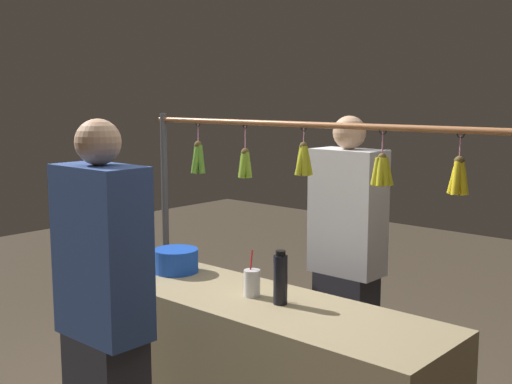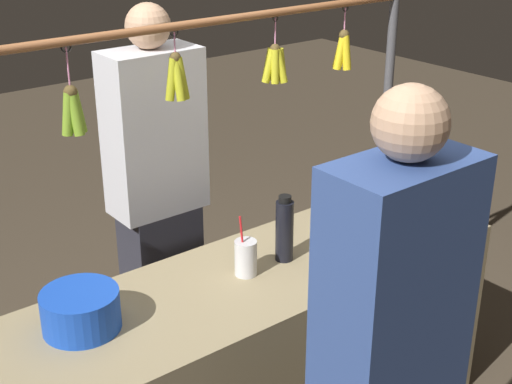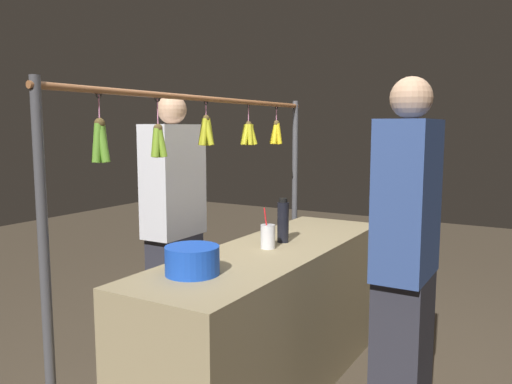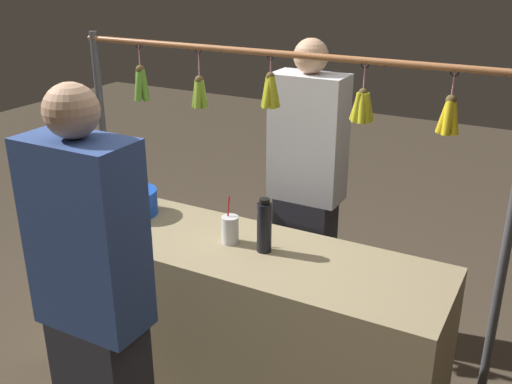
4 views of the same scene
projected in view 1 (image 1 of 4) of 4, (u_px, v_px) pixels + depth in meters
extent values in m
cube|color=tan|center=(253.00, 378.00, 3.31)|extent=(2.07, 0.61, 0.84)
cylinder|color=#4C4C51|center=(166.00, 244.00, 4.33)|extent=(0.04, 0.04, 1.73)
cylinder|color=#9E6038|center=(307.00, 125.00, 3.45)|extent=(2.39, 0.03, 0.03)
torus|color=black|center=(461.00, 134.00, 2.89)|extent=(0.04, 0.01, 0.04)
cylinder|color=pink|center=(460.00, 148.00, 2.90)|extent=(0.01, 0.01, 0.12)
sphere|color=brown|center=(459.00, 161.00, 2.91)|extent=(0.05, 0.05, 0.05)
cylinder|color=yellow|center=(455.00, 178.00, 2.93)|extent=(0.07, 0.04, 0.16)
cylinder|color=yellow|center=(457.00, 178.00, 2.90)|extent=(0.04, 0.06, 0.16)
cylinder|color=yellow|center=(463.00, 178.00, 2.91)|extent=(0.06, 0.04, 0.16)
cylinder|color=yellow|center=(460.00, 178.00, 2.93)|extent=(0.04, 0.07, 0.16)
torus|color=black|center=(383.00, 131.00, 3.15)|extent=(0.04, 0.02, 0.04)
cylinder|color=pink|center=(382.00, 144.00, 3.16)|extent=(0.01, 0.01, 0.13)
sphere|color=brown|center=(382.00, 157.00, 3.17)|extent=(0.04, 0.04, 0.04)
cylinder|color=gold|center=(377.00, 171.00, 3.20)|extent=(0.07, 0.04, 0.14)
cylinder|color=gold|center=(376.00, 172.00, 3.17)|extent=(0.05, 0.05, 0.14)
cylinder|color=gold|center=(380.00, 172.00, 3.15)|extent=(0.04, 0.07, 0.14)
cylinder|color=gold|center=(385.00, 172.00, 3.15)|extent=(0.05, 0.04, 0.14)
cylinder|color=gold|center=(388.00, 172.00, 3.17)|extent=(0.06, 0.04, 0.14)
cylinder|color=gold|center=(386.00, 171.00, 3.19)|extent=(0.04, 0.07, 0.14)
cylinder|color=gold|center=(381.00, 171.00, 3.20)|extent=(0.05, 0.05, 0.14)
torus|color=black|center=(304.00, 128.00, 3.46)|extent=(0.04, 0.01, 0.04)
cylinder|color=pink|center=(304.00, 137.00, 3.47)|extent=(0.01, 0.01, 0.09)
sphere|color=brown|center=(304.00, 146.00, 3.48)|extent=(0.04, 0.04, 0.04)
cylinder|color=gold|center=(300.00, 160.00, 3.50)|extent=(0.06, 0.03, 0.16)
cylinder|color=gold|center=(301.00, 161.00, 3.48)|extent=(0.04, 0.07, 0.16)
cylinder|color=gold|center=(305.00, 161.00, 3.47)|extent=(0.05, 0.05, 0.16)
cylinder|color=gold|center=(307.00, 161.00, 3.49)|extent=(0.06, 0.05, 0.16)
cylinder|color=gold|center=(304.00, 160.00, 3.51)|extent=(0.04, 0.06, 0.16)
torus|color=black|center=(245.00, 126.00, 3.74)|extent=(0.04, 0.01, 0.04)
cylinder|color=pink|center=(245.00, 139.00, 3.75)|extent=(0.01, 0.01, 0.15)
sphere|color=brown|center=(245.00, 152.00, 3.77)|extent=(0.05, 0.05, 0.05)
cylinder|color=#7CA72A|center=(243.00, 165.00, 3.79)|extent=(0.06, 0.04, 0.15)
cylinder|color=#7CA72A|center=(243.00, 165.00, 3.76)|extent=(0.04, 0.07, 0.15)
cylinder|color=#7CA72A|center=(248.00, 165.00, 3.76)|extent=(0.06, 0.04, 0.15)
cylinder|color=#7CA72A|center=(247.00, 165.00, 3.79)|extent=(0.04, 0.06, 0.15)
torus|color=black|center=(198.00, 124.00, 4.00)|extent=(0.04, 0.01, 0.04)
cylinder|color=pink|center=(198.00, 134.00, 4.01)|extent=(0.01, 0.01, 0.13)
sphere|color=brown|center=(198.00, 145.00, 4.02)|extent=(0.05, 0.05, 0.05)
cylinder|color=#609E2D|center=(196.00, 159.00, 4.05)|extent=(0.06, 0.04, 0.18)
cylinder|color=#609E2D|center=(196.00, 159.00, 4.02)|extent=(0.04, 0.07, 0.18)
cylinder|color=#609E2D|center=(201.00, 159.00, 4.02)|extent=(0.06, 0.04, 0.18)
cylinder|color=#609E2D|center=(201.00, 159.00, 4.05)|extent=(0.04, 0.07, 0.18)
cylinder|color=black|center=(280.00, 280.00, 3.14)|extent=(0.07, 0.07, 0.24)
cylinder|color=black|center=(281.00, 253.00, 3.12)|extent=(0.05, 0.05, 0.02)
cylinder|color=blue|center=(176.00, 261.00, 3.72)|extent=(0.25, 0.25, 0.13)
cylinder|color=silver|center=(252.00, 283.00, 3.26)|extent=(0.08, 0.08, 0.14)
cylinder|color=red|center=(250.00, 273.00, 3.27)|extent=(0.01, 0.04, 0.23)
cube|color=#2D2D38|center=(345.00, 341.00, 3.83)|extent=(0.33, 0.22, 0.82)
cube|color=silver|center=(348.00, 212.00, 3.72)|extent=(0.41, 0.22, 0.72)
sphere|color=tan|center=(349.00, 132.00, 3.66)|extent=(0.19, 0.19, 0.19)
cube|color=#334C8C|center=(102.00, 252.00, 2.71)|extent=(0.41, 0.22, 0.73)
sphere|color=tan|center=(98.00, 142.00, 2.64)|extent=(0.19, 0.19, 0.19)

